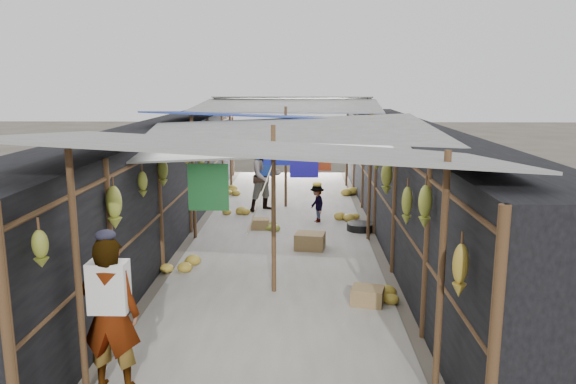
# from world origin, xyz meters

# --- Properties ---
(aisle_slab) EXTENTS (3.60, 16.00, 0.02)m
(aisle_slab) POSITION_xyz_m (0.00, 6.50, 0.01)
(aisle_slab) COLOR #9E998E
(aisle_slab) RESTS_ON ground
(stall_left) EXTENTS (1.40, 15.00, 2.30)m
(stall_left) POSITION_xyz_m (-2.70, 6.50, 1.15)
(stall_left) COLOR black
(stall_left) RESTS_ON ground
(stall_right) EXTENTS (1.40, 15.00, 2.30)m
(stall_right) POSITION_xyz_m (2.70, 6.50, 1.15)
(stall_right) COLOR black
(stall_right) RESTS_ON ground
(crate_near) EXTENTS (0.63, 0.53, 0.34)m
(crate_near) POSITION_xyz_m (0.59, 5.25, 0.17)
(crate_near) COLOR #977A4D
(crate_near) RESTS_ON ground
(crate_mid) EXTENTS (0.53, 0.47, 0.27)m
(crate_mid) POSITION_xyz_m (1.40, 2.52, 0.14)
(crate_mid) COLOR #977A4D
(crate_mid) RESTS_ON ground
(crate_back) EXTENTS (0.39, 0.32, 0.25)m
(crate_back) POSITION_xyz_m (-0.50, 6.73, 0.12)
(crate_back) COLOR #977A4D
(crate_back) RESTS_ON ground
(black_basin) EXTENTS (0.58, 0.58, 0.18)m
(black_basin) POSITION_xyz_m (1.70, 6.67, 0.09)
(black_basin) COLOR black
(black_basin) RESTS_ON ground
(vendor_elderly) EXTENTS (0.63, 0.43, 1.69)m
(vendor_elderly) POSITION_xyz_m (-1.56, 0.17, 0.84)
(vendor_elderly) COLOR silver
(vendor_elderly) RESTS_ON ground
(shopper_blue) EXTENTS (1.08, 1.03, 1.76)m
(shopper_blue) POSITION_xyz_m (-0.49, 8.56, 0.88)
(shopper_blue) COLOR navy
(shopper_blue) RESTS_ON ground
(vendor_seated) EXTENTS (0.50, 0.65, 0.89)m
(vendor_seated) POSITION_xyz_m (0.77, 7.39, 0.45)
(vendor_seated) COLOR #504845
(vendor_seated) RESTS_ON ground
(market_canopy) EXTENTS (5.62, 15.20, 2.77)m
(market_canopy) POSITION_xyz_m (0.03, 6.84, 2.40)
(market_canopy) COLOR brown
(market_canopy) RESTS_ON ground
(hanging_bananas) EXTENTS (3.96, 14.31, 0.78)m
(hanging_bananas) POSITION_xyz_m (-0.08, 6.59, 1.68)
(hanging_bananas) COLOR olive
(hanging_bananas) RESTS_ON ground
(floor_bananas) EXTENTS (3.97, 8.67, 0.34)m
(floor_bananas) POSITION_xyz_m (0.01, 7.28, 0.15)
(floor_bananas) COLOR #A28729
(floor_bananas) RESTS_ON ground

